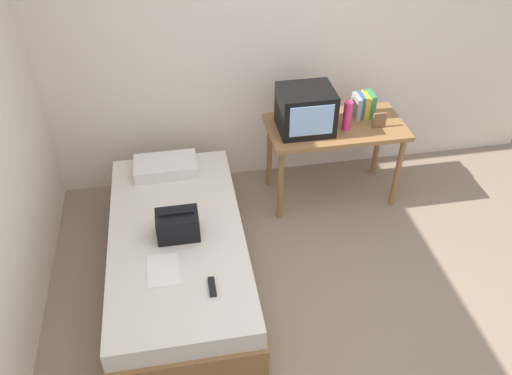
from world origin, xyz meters
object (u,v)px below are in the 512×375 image
(handbag, at_px, (178,225))
(water_bottle, at_px, (347,116))
(bed, at_px, (179,254))
(tv, at_px, (306,110))
(book_row, at_px, (363,105))
(magazine, at_px, (163,270))
(pillow, at_px, (166,166))
(desk, at_px, (335,134))
(remote_dark, at_px, (212,287))
(picture_frame, at_px, (380,120))

(handbag, bearing_deg, water_bottle, 26.74)
(bed, bearing_deg, tv, 33.59)
(book_row, relative_size, magazine, 0.72)
(book_row, bearing_deg, bed, -152.39)
(magazine, bearing_deg, pillow, 86.59)
(desk, height_order, remote_dark, desk)
(bed, bearing_deg, picture_frame, 20.95)
(water_bottle, distance_m, picture_frame, 0.29)
(pillow, xyz_separation_m, magazine, (-0.07, -1.11, -0.05))
(water_bottle, distance_m, remote_dark, 1.83)
(desk, relative_size, pillow, 2.25)
(book_row, distance_m, handbag, 1.92)
(pillow, bearing_deg, bed, -86.97)
(tv, distance_m, magazine, 1.73)
(picture_frame, bearing_deg, magazine, -150.92)
(desk, distance_m, pillow, 1.46)
(bed, xyz_separation_m, book_row, (1.68, 0.88, 0.62))
(tv, relative_size, handbag, 1.47)
(desk, relative_size, tv, 2.64)
(book_row, xyz_separation_m, remote_dark, (-1.48, -1.45, -0.38))
(remote_dark, bearing_deg, water_bottle, 44.77)
(book_row, bearing_deg, picture_frame, -71.22)
(handbag, distance_m, remote_dark, 0.57)
(picture_frame, bearing_deg, water_bottle, 175.79)
(desk, relative_size, water_bottle, 4.58)
(picture_frame, xyz_separation_m, magazine, (-1.86, -1.03, -0.35))
(water_bottle, distance_m, handbag, 1.66)
(pillow, relative_size, handbag, 1.72)
(picture_frame, xyz_separation_m, remote_dark, (-1.55, -1.24, -0.35))
(picture_frame, relative_size, magazine, 0.47)
(bed, relative_size, desk, 1.72)
(pillow, height_order, magazine, pillow)
(handbag, bearing_deg, picture_frame, 22.35)
(water_bottle, xyz_separation_m, pillow, (-1.51, 0.06, -0.36))
(bed, height_order, desk, desk)
(magazine, height_order, remote_dark, remote_dark)
(tv, bearing_deg, book_row, 12.98)
(bed, bearing_deg, magazine, -106.28)
(water_bottle, height_order, remote_dark, water_bottle)
(pillow, height_order, handbag, handbag)
(book_row, distance_m, magazine, 2.21)
(remote_dark, bearing_deg, picture_frame, 38.68)
(book_row, height_order, picture_frame, book_row)
(water_bottle, relative_size, magazine, 0.87)
(bed, height_order, handbag, handbag)
(picture_frame, bearing_deg, handbag, -157.65)
(picture_frame, bearing_deg, remote_dark, -141.32)
(pillow, xyz_separation_m, handbag, (0.06, -0.79, 0.05))
(handbag, bearing_deg, bed, 115.33)
(book_row, bearing_deg, water_bottle, -137.81)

